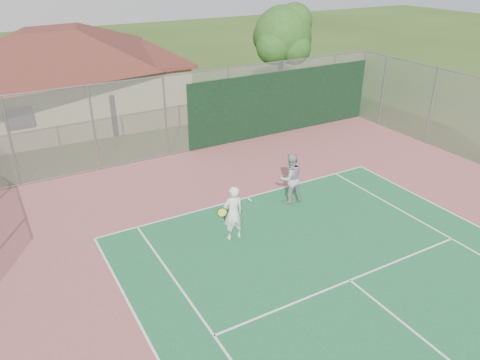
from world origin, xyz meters
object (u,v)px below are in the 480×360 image
tree (284,37)px  player_white_front (233,213)px  clubhouse (56,66)px  player_grey_back (290,179)px

tree → player_white_front: 16.18m
clubhouse → player_grey_back: 14.62m
tree → player_white_front: size_ratio=3.11×
clubhouse → player_grey_back: (5.07, -13.58, -1.90)m
clubhouse → tree: clubhouse is taller
clubhouse → tree: 12.63m
player_white_front → clubhouse: bearing=-78.4°
player_grey_back → tree: bearing=-118.5°
player_grey_back → clubhouse: bearing=-64.9°
player_white_front → tree: bearing=-126.5°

